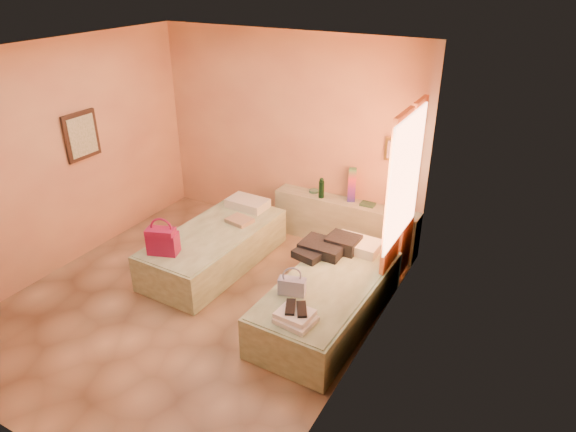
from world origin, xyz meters
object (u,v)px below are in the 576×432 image
at_px(headboard_ledge, 345,223).
at_px(towel_stack, 296,318).
at_px(bed_right, 328,301).
at_px(water_bottle, 321,188).
at_px(blue_handbag, 292,286).
at_px(flower_vase, 394,205).
at_px(magenta_handbag, 163,241).
at_px(green_book, 368,204).
at_px(bed_left, 215,248).

height_order(headboard_ledge, towel_stack, headboard_ledge).
distance_m(bed_right, towel_stack, 0.82).
bearing_deg(water_bottle, blue_handbag, -72.66).
relative_size(flower_vase, blue_handbag, 0.89).
bearing_deg(water_bottle, magenta_handbag, -118.39).
xyz_separation_m(headboard_ledge, towel_stack, (0.53, -2.45, 0.23)).
bearing_deg(magenta_handbag, towel_stack, -30.49).
relative_size(water_bottle, flower_vase, 1.10).
relative_size(water_bottle, green_book, 1.44).
bearing_deg(flower_vase, headboard_ledge, 175.30).
bearing_deg(blue_handbag, towel_stack, -73.01).
distance_m(flower_vase, magenta_handbag, 2.91).
distance_m(headboard_ledge, magenta_handbag, 2.53).
distance_m(green_book, flower_vase, 0.40).
relative_size(bed_left, flower_vase, 8.06).
xyz_separation_m(headboard_ledge, bed_right, (0.52, -1.69, -0.08)).
xyz_separation_m(bed_left, blue_handbag, (1.52, -0.72, 0.34)).
relative_size(bed_right, blue_handbag, 7.16).
bearing_deg(green_book, bed_left, -138.88).
bearing_deg(headboard_ledge, bed_left, -133.04).
xyz_separation_m(water_bottle, blue_handbag, (0.63, -2.01, -0.20)).
xyz_separation_m(bed_right, flower_vase, (0.16, 1.63, 0.52)).
relative_size(headboard_ledge, blue_handbag, 7.33).
xyz_separation_m(flower_vase, blue_handbag, (-0.40, -2.00, -0.18)).
bearing_deg(bed_right, bed_left, 170.54).
height_order(water_bottle, green_book, water_bottle).
bearing_deg(green_book, flower_vase, -12.28).
distance_m(bed_right, blue_handbag, 0.56).
xyz_separation_m(headboard_ledge, water_bottle, (-0.35, -0.05, 0.46)).
bearing_deg(towel_stack, blue_handbag, 122.84).
relative_size(water_bottle, blue_handbag, 0.98).
xyz_separation_m(water_bottle, flower_vase, (1.03, -0.01, -0.01)).
height_order(bed_right, magenta_handbag, magenta_handbag).
bearing_deg(water_bottle, flower_vase, -0.57).
height_order(headboard_ledge, magenta_handbag, magenta_handbag).
relative_size(headboard_ledge, towel_stack, 5.86).
distance_m(bed_left, bed_right, 1.80).
height_order(bed_right, water_bottle, water_bottle).
xyz_separation_m(bed_left, water_bottle, (0.90, 1.29, 0.54)).
relative_size(water_bottle, towel_stack, 0.78).
relative_size(bed_left, blue_handbag, 7.16).
xyz_separation_m(flower_vase, towel_stack, (-0.15, -2.39, -0.22)).
bearing_deg(magenta_handbag, water_bottle, 42.42).
bearing_deg(green_book, headboard_ledge, -175.40).
bearing_deg(blue_handbag, flower_vase, 62.76).
bearing_deg(bed_right, water_bottle, 119.84).
distance_m(headboard_ledge, blue_handbag, 2.09).
distance_m(headboard_ledge, green_book, 0.46).
distance_m(water_bottle, blue_handbag, 2.11).
bearing_deg(bed_right, magenta_handbag, -167.53).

